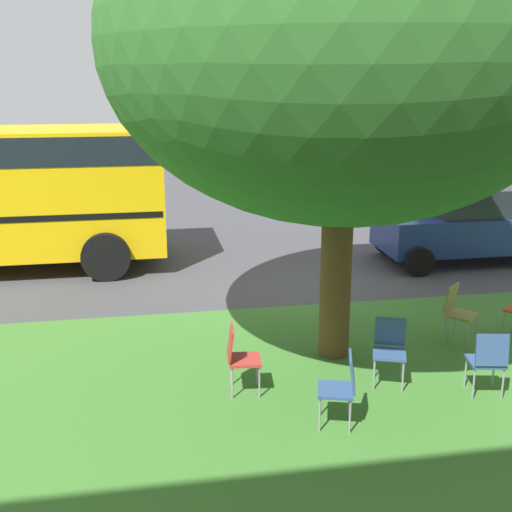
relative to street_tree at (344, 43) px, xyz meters
name	(u,v)px	position (x,y,z in m)	size (l,w,h in m)	color
ground	(302,301)	(-0.10, -2.25, -4.31)	(80.00, 80.00, 0.00)	#424247
grass_verge	(362,382)	(-0.10, 0.95, -4.31)	(48.00, 6.00, 0.01)	#3D752D
street_tree	(344,43)	(0.00, 0.00, 0.00)	(6.29, 6.29, 6.64)	brown
chair_0	(488,358)	(-1.51, 1.59, -3.79)	(0.49, 0.49, 0.88)	#335184
chair_1	(239,354)	(1.53, 0.92, -3.79)	(0.46, 0.46, 0.88)	#B7332D
chair_3	(390,346)	(-0.44, 1.01, -3.79)	(0.53, 0.54, 0.88)	#335184
chair_4	(342,384)	(0.49, 1.93, -3.79)	(0.52, 0.52, 0.88)	#335184
chair_5	(457,309)	(-1.96, -0.11, -3.79)	(0.59, 0.59, 0.88)	olive
parked_car	(467,223)	(-4.24, -4.18, -3.47)	(3.70, 1.92, 1.65)	navy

